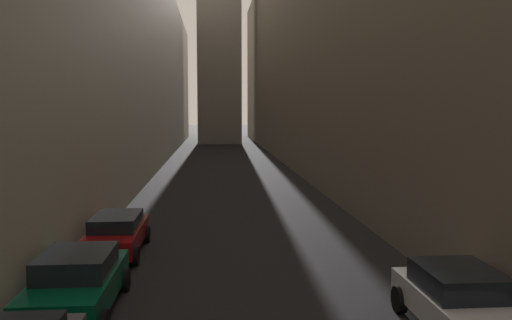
# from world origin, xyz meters

# --- Properties ---
(ground_plane) EXTENTS (264.00, 264.00, 0.00)m
(ground_plane) POSITION_xyz_m (0.00, 48.00, 0.00)
(ground_plane) COLOR black
(building_block_left) EXTENTS (15.68, 108.00, 18.59)m
(building_block_left) POSITION_xyz_m (-13.34, 50.00, 9.30)
(building_block_left) COLOR gray
(building_block_left) RESTS_ON ground
(building_block_right) EXTENTS (14.98, 108.00, 22.81)m
(building_block_right) POSITION_xyz_m (12.99, 50.00, 11.41)
(building_block_right) COLOR #756B5B
(building_block_right) RESTS_ON ground
(parked_car_left_third) EXTENTS (2.04, 4.46, 1.53)m
(parked_car_left_third) POSITION_xyz_m (-4.40, 17.13, 0.79)
(parked_car_left_third) COLOR #05472D
(parked_car_left_third) RESTS_ON ground
(parked_car_left_far) EXTENTS (1.89, 4.48, 1.38)m
(parked_car_left_far) POSITION_xyz_m (-4.40, 22.57, 0.74)
(parked_car_left_far) COLOR maroon
(parked_car_left_far) RESTS_ON ground
(parked_car_right_third) EXTENTS (1.97, 3.92, 1.49)m
(parked_car_right_third) POSITION_xyz_m (4.40, 15.17, 0.78)
(parked_car_right_third) COLOR silver
(parked_car_right_third) RESTS_ON ground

